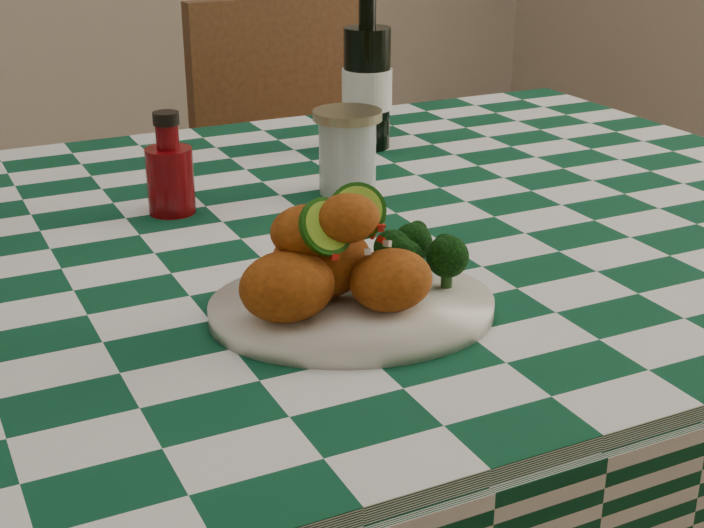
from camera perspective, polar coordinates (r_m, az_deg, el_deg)
name	(u,v)px	position (r m, az deg, el deg)	size (l,w,h in m)	color
dining_table	(254,518)	(1.33, -5.73, -14.52)	(1.66, 1.06, 0.79)	#0B4026
plate	(352,308)	(0.94, 0.00, -2.60)	(0.27, 0.21, 0.02)	silver
fried_chicken_pile	(343,249)	(0.91, -0.54, 0.86)	(0.17, 0.12, 0.11)	#A4480F
broccoli_side	(415,255)	(0.97, 3.69, 0.52)	(0.08, 0.08, 0.06)	black
ketchup_bottle	(169,163)	(1.23, -10.59, 5.78)	(0.06, 0.06, 0.13)	#650508
mason_jar	(348,152)	(1.29, -0.26, 6.54)	(0.09, 0.09, 0.11)	#B2BCBA
beer_bottle	(367,65)	(1.49, 0.89, 11.49)	(0.08, 0.08, 0.25)	black
wooden_chair_right	(329,236)	(2.05, -1.35, 1.63)	(0.43, 0.45, 0.94)	#472814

